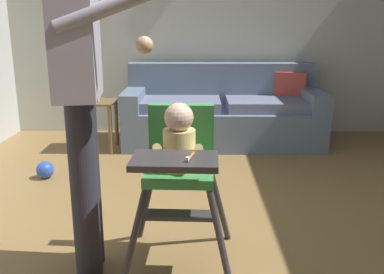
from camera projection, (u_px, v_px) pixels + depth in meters
The scene contains 8 objects.
ground at pixel (221, 253), 2.62m from camera, with size 6.29×7.21×0.10m, color olive.
wall_far at pixel (210, 18), 4.99m from camera, with size 5.49×0.06×2.71m, color beige.
couch at pixel (223, 113), 4.76m from camera, with size 2.14×0.86×0.86m.
high_chair at pixel (180, 156), 2.27m from camera, with size 0.63×0.74×0.92m.
adult_standing at pixel (81, 95), 2.13m from camera, with size 0.55×0.50×1.70m.
toy_ball at pixel (45, 170), 3.71m from camera, with size 0.15×0.15×0.15m, color #284CB7.
side_table at pixel (97, 114), 4.47m from camera, with size 0.40×0.40×0.52m.
sippy_cup at pixel (96, 96), 4.43m from camera, with size 0.07×0.07×0.10m, color gold.
Camera 1 is at (-0.15, -2.35, 1.32)m, focal length 40.19 mm.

